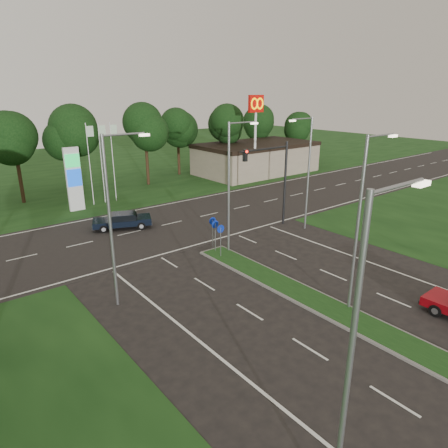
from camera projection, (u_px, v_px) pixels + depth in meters
verge_far at (52, 171)px, 56.85m from camera, size 160.00×50.00×0.02m
cross_road at (162, 226)px, 33.87m from camera, size 160.00×12.00×0.02m
median_kerb at (374, 330)px, 19.02m from camera, size 2.00×26.00×0.12m
commercial_building at (256, 158)px, 55.12m from camera, size 16.00×9.00×4.00m
streetlight_median_near at (361, 216)px, 19.49m from camera, size 2.53×0.22×9.00m
streetlight_median_far at (231, 181)px, 26.91m from camera, size 2.53×0.22×9.00m
streetlight_left_near at (356, 347)px, 9.55m from camera, size 2.53×0.22×9.00m
streetlight_left_far at (113, 213)px, 19.93m from camera, size 2.53×0.22×9.00m
streetlight_right_far at (307, 168)px, 31.51m from camera, size 2.53×0.22×9.00m
traffic_signal at (274, 172)px, 32.18m from camera, size 5.10×0.42×7.00m
median_signs at (216, 230)px, 27.68m from camera, size 1.16×1.76×2.38m
gas_pylon at (76, 177)px, 37.32m from camera, size 5.80×1.26×8.00m
mcdonalds_sign at (256, 116)px, 47.86m from camera, size 2.20×0.47×10.40m
treeline_far at (86, 130)px, 43.56m from camera, size 6.00×6.00×9.90m
navy_sedan at (122, 220)px, 33.07m from camera, size 5.03×3.61×1.28m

